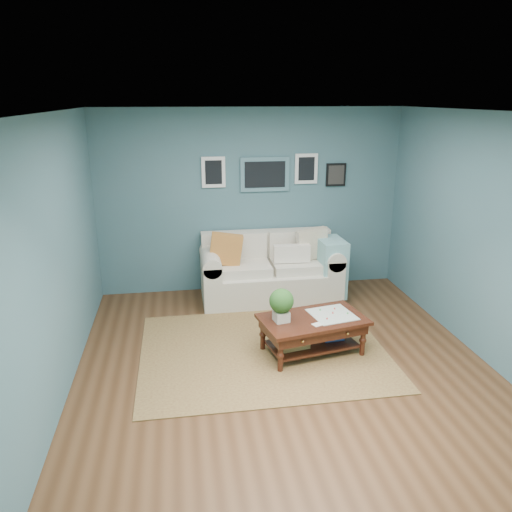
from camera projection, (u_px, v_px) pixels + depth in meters
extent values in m
plane|color=brown|center=(285.00, 368.00, 5.46)|extent=(5.00, 5.00, 0.00)
plane|color=white|center=(290.00, 112.00, 4.64)|extent=(5.00, 5.00, 0.00)
cube|color=#3F666E|center=(251.00, 201.00, 7.40)|extent=(4.50, 0.02, 2.70)
cube|color=#3F666E|center=(387.00, 385.00, 2.70)|extent=(4.50, 0.02, 2.70)
cube|color=#3F666E|center=(55.00, 262.00, 4.71)|extent=(0.02, 5.00, 2.70)
cube|color=#3F666E|center=(491.00, 241.00, 5.39)|extent=(0.02, 5.00, 2.70)
cube|color=slate|center=(265.00, 174.00, 7.28)|extent=(0.72, 0.03, 0.50)
cube|color=black|center=(265.00, 175.00, 7.27)|extent=(0.60, 0.01, 0.38)
cube|color=white|center=(213.00, 172.00, 7.16)|extent=(0.34, 0.03, 0.44)
cube|color=white|center=(306.00, 169.00, 7.36)|extent=(0.34, 0.03, 0.44)
cube|color=black|center=(336.00, 175.00, 7.46)|extent=(0.30, 0.03, 0.34)
cube|color=brown|center=(263.00, 351.00, 5.82)|extent=(2.82, 2.25, 0.01)
cube|color=beige|center=(270.00, 284.00, 7.30)|extent=(1.47, 0.91, 0.44)
cube|color=beige|center=(266.00, 247.00, 7.49)|extent=(1.93, 0.23, 0.50)
cube|color=beige|center=(211.00, 281.00, 7.14)|extent=(0.25, 0.91, 0.64)
cube|color=beige|center=(327.00, 274.00, 7.39)|extent=(0.25, 0.91, 0.64)
cylinder|color=beige|center=(210.00, 259.00, 7.04)|extent=(0.27, 0.91, 0.27)
cylinder|color=beige|center=(328.00, 254.00, 7.30)|extent=(0.27, 0.91, 0.27)
cube|color=beige|center=(244.00, 268.00, 7.09)|extent=(0.75, 0.58, 0.13)
cube|color=beige|center=(298.00, 266.00, 7.21)|extent=(0.75, 0.58, 0.13)
cube|color=beige|center=(241.00, 246.00, 7.29)|extent=(0.75, 0.12, 0.37)
cube|color=beige|center=(294.00, 243.00, 7.41)|extent=(0.75, 0.12, 0.37)
cube|color=orange|center=(226.00, 249.00, 6.97)|extent=(0.50, 0.18, 0.49)
cube|color=silver|center=(312.00, 244.00, 7.23)|extent=(0.49, 0.19, 0.48)
cube|color=silver|center=(292.00, 253.00, 7.09)|extent=(0.52, 0.12, 0.25)
cube|color=#83C4C7|center=(330.00, 267.00, 7.23)|extent=(0.35, 0.57, 0.83)
cube|color=black|center=(313.00, 319.00, 5.67)|extent=(1.28, 0.90, 0.04)
cube|color=black|center=(313.00, 326.00, 5.69)|extent=(1.19, 0.81, 0.12)
cube|color=black|center=(312.00, 344.00, 5.76)|extent=(1.08, 0.69, 0.02)
sphere|color=gold|center=(303.00, 342.00, 5.32)|extent=(0.03, 0.03, 0.03)
sphere|color=gold|center=(348.00, 334.00, 5.50)|extent=(0.03, 0.03, 0.03)
cylinder|color=black|center=(280.00, 355.00, 5.33)|extent=(0.06, 0.06, 0.40)
cylinder|color=black|center=(363.00, 340.00, 5.67)|extent=(0.06, 0.06, 0.40)
cylinder|color=black|center=(263.00, 334.00, 5.80)|extent=(0.06, 0.06, 0.40)
cylinder|color=black|center=(340.00, 321.00, 6.14)|extent=(0.06, 0.06, 0.40)
cube|color=beige|center=(281.00, 316.00, 5.56)|extent=(0.18, 0.18, 0.12)
sphere|color=#275520|center=(281.00, 301.00, 5.51)|extent=(0.27, 0.27, 0.27)
cube|color=beige|center=(332.00, 314.00, 5.74)|extent=(0.55, 0.55, 0.01)
cube|color=tan|center=(293.00, 339.00, 5.65)|extent=(0.37, 0.29, 0.20)
cube|color=#24438E|center=(332.00, 334.00, 5.85)|extent=(0.26, 0.22, 0.11)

